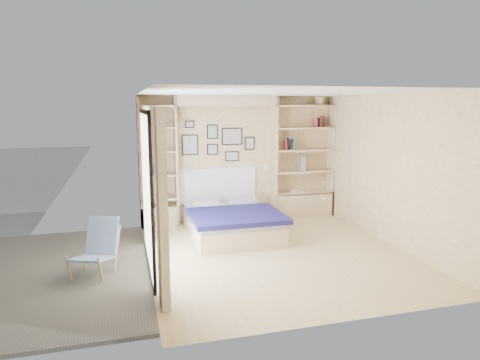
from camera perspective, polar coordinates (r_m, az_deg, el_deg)
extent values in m
plane|color=#CFB57B|center=(6.91, 4.85, -9.69)|extent=(4.50, 4.50, 0.00)
plane|color=#E1BD87|center=(8.72, -0.15, 2.92)|extent=(4.00, 0.00, 4.00)
plane|color=#E1BD87|center=(4.60, 14.85, -3.84)|extent=(4.00, 0.00, 4.00)
plane|color=#E1BD87|center=(6.19, -12.61, -0.22)|extent=(0.00, 4.50, 4.50)
plane|color=#E1BD87|center=(7.52, 19.44, 1.22)|extent=(0.00, 4.50, 4.50)
plane|color=white|center=(6.51, 5.18, 11.51)|extent=(4.50, 4.50, 0.00)
cube|color=tan|center=(8.30, -8.53, 2.45)|extent=(0.04, 0.35, 2.50)
cube|color=tan|center=(8.76, 4.58, 2.93)|extent=(0.04, 0.35, 2.50)
cube|color=tan|center=(8.41, -1.84, 10.51)|extent=(2.00, 0.35, 0.20)
cube|color=tan|center=(9.28, 12.04, 3.13)|extent=(0.04, 0.35, 2.50)
cube|color=tan|center=(8.24, -13.23, 2.25)|extent=(0.04, 0.35, 2.50)
cube|color=tan|center=(9.18, 8.31, -3.17)|extent=(1.30, 0.35, 0.50)
cube|color=tan|center=(8.46, -10.71, -4.71)|extent=(0.70, 0.35, 0.40)
cube|color=black|center=(6.10, -12.67, 8.88)|extent=(0.04, 2.08, 0.06)
cube|color=black|center=(6.52, -11.92, -10.83)|extent=(0.04, 2.08, 0.06)
cube|color=black|center=(5.23, -11.62, -3.74)|extent=(0.04, 0.06, 2.20)
cube|color=black|center=(7.22, -12.75, 0.00)|extent=(0.04, 0.06, 2.20)
cube|color=silver|center=(6.22, -12.38, -1.39)|extent=(0.01, 2.00, 2.20)
cube|color=white|center=(4.95, -10.38, -3.87)|extent=(0.10, 0.45, 2.30)
cube|color=white|center=(7.50, -12.19, 0.77)|extent=(0.10, 0.45, 2.30)
cube|color=tan|center=(9.12, 8.35, -1.64)|extent=(1.30, 0.35, 0.04)
cube|color=tan|center=(9.04, 8.42, 1.15)|extent=(1.30, 0.35, 0.04)
cube|color=tan|center=(8.99, 8.50, 3.99)|extent=(1.30, 0.35, 0.04)
cube|color=tan|center=(8.95, 8.57, 6.85)|extent=(1.30, 0.35, 0.04)
cube|color=tan|center=(8.94, 8.65, 9.73)|extent=(1.30, 0.35, 0.04)
cube|color=tan|center=(8.38, -10.78, -2.40)|extent=(0.70, 0.35, 0.04)
cube|color=tan|center=(8.30, -10.88, 0.64)|extent=(0.70, 0.35, 0.04)
cube|color=tan|center=(8.24, -10.99, 3.73)|extent=(0.70, 0.35, 0.04)
cube|color=tan|center=(8.20, -11.09, 6.85)|extent=(0.70, 0.35, 0.04)
cube|color=tan|center=(8.19, -11.19, 9.65)|extent=(0.70, 0.35, 0.04)
cube|color=tan|center=(7.73, -1.12, -6.24)|extent=(1.48, 1.85, 0.32)
cube|color=#A5AAB4|center=(7.68, -1.13, -4.72)|extent=(1.44, 1.81, 0.10)
cube|color=#161343|center=(7.36, -0.53, -4.80)|extent=(1.58, 1.29, 0.08)
cube|color=#A5AAB4|center=(8.16, -4.73, -3.07)|extent=(0.51, 0.37, 0.12)
cube|color=#A5AAB4|center=(8.33, 0.27, -2.77)|extent=(0.51, 0.37, 0.12)
cube|color=white|center=(8.66, -2.97, -0.68)|extent=(1.58, 0.04, 0.70)
cube|color=black|center=(8.45, -6.68, 4.68)|extent=(0.32, 0.02, 0.40)
cube|color=gray|center=(8.44, -6.67, 4.67)|extent=(0.28, 0.01, 0.36)
cube|color=black|center=(8.51, -3.70, 6.45)|extent=(0.22, 0.02, 0.28)
cube|color=gray|center=(8.50, -3.69, 6.45)|extent=(0.18, 0.01, 0.24)
cube|color=black|center=(8.54, -3.68, 4.11)|extent=(0.22, 0.02, 0.22)
cube|color=gray|center=(8.53, -3.66, 4.10)|extent=(0.18, 0.01, 0.18)
cube|color=black|center=(8.61, -1.08, 5.84)|extent=(0.42, 0.02, 0.34)
cube|color=gray|center=(8.60, -1.06, 5.84)|extent=(0.38, 0.01, 0.30)
cube|color=black|center=(8.65, -1.07, 3.20)|extent=(0.28, 0.02, 0.20)
cube|color=gray|center=(8.64, -1.05, 3.19)|extent=(0.24, 0.01, 0.16)
cube|color=black|center=(8.72, 1.29, 4.91)|extent=(0.20, 0.02, 0.26)
cube|color=gray|center=(8.71, 1.31, 4.90)|extent=(0.16, 0.01, 0.22)
cube|color=black|center=(8.42, -6.74, 7.39)|extent=(0.18, 0.02, 0.14)
cube|color=gray|center=(8.41, -6.73, 7.38)|extent=(0.14, 0.01, 0.10)
cylinder|color=silver|center=(8.26, -7.48, 1.53)|extent=(0.20, 0.02, 0.02)
cone|color=white|center=(8.28, -6.79, 1.42)|extent=(0.13, 0.12, 0.15)
cylinder|color=silver|center=(8.66, 3.86, 1.99)|extent=(0.20, 0.02, 0.02)
cone|color=white|center=(8.63, 3.24, 1.83)|extent=(0.13, 0.12, 0.15)
cube|color=#A51E1E|center=(8.81, 6.07, 4.63)|extent=(0.02, 0.15, 0.18)
cube|color=navy|center=(8.83, 6.46, 4.83)|extent=(0.03, 0.15, 0.24)
cube|color=black|center=(8.83, 6.43, 4.69)|extent=(0.03, 0.15, 0.19)
cube|color=#26593F|center=(8.87, 7.07, 4.79)|extent=(0.03, 0.15, 0.22)
cube|color=#B52A45|center=(9.04, 10.03, 7.60)|extent=(0.02, 0.15, 0.20)
cube|color=black|center=(9.07, 10.42, 7.56)|extent=(0.03, 0.15, 0.19)
cube|color=#BFB28C|center=(9.08, 10.48, 7.58)|extent=(0.04, 0.15, 0.20)
cube|color=#26593F|center=(9.11, 10.97, 7.60)|extent=(0.03, 0.15, 0.20)
cube|color=#A51E1E|center=(9.11, 10.90, 7.69)|extent=(0.03, 0.15, 0.23)
cube|color=navy|center=(8.27, -11.31, 1.38)|extent=(0.02, 0.15, 0.18)
cube|color=black|center=(8.27, -11.03, 1.53)|extent=(0.03, 0.15, 0.22)
cube|color=#BFB28C|center=(8.28, -10.76, 1.55)|extent=(0.03, 0.15, 0.22)
cube|color=tan|center=(9.07, 10.52, 10.28)|extent=(0.13, 0.13, 0.15)
cone|color=tan|center=(9.07, 10.55, 11.01)|extent=(0.20, 0.20, 0.08)
cube|color=slate|center=(9.00, 8.29, 2.21)|extent=(0.12, 0.12, 0.30)
cube|color=white|center=(9.01, 7.63, -1.55)|extent=(0.22, 0.16, 0.03)
cube|color=#6E6451|center=(6.65, -26.35, -11.52)|extent=(3.20, 4.00, 0.05)
cylinder|color=tan|center=(6.16, -21.85, -10.94)|extent=(0.08, 0.13, 0.39)
cylinder|color=tan|center=(5.97, -18.12, -11.39)|extent=(0.08, 0.13, 0.39)
cylinder|color=tan|center=(6.58, -19.63, -8.56)|extent=(0.15, 0.31, 0.64)
cylinder|color=tan|center=(6.40, -16.11, -8.88)|extent=(0.15, 0.31, 0.64)
cube|color=#3769B3|center=(6.20, -19.23, -9.87)|extent=(0.61, 0.67, 0.14)
cube|color=#3769B3|center=(6.45, -17.88, -6.98)|extent=(0.49, 0.37, 0.52)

